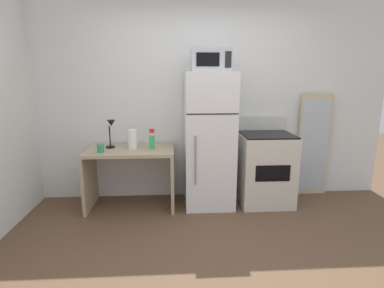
{
  "coord_description": "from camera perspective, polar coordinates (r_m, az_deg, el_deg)",
  "views": [
    {
      "loc": [
        -0.37,
        -2.33,
        1.63
      ],
      "look_at": [
        -0.16,
        1.1,
        0.85
      ],
      "focal_mm": 28.15,
      "sensor_mm": 36.0,
      "label": 1
    }
  ],
  "objects": [
    {
      "name": "paper_towel_roll",
      "position": [
        3.77,
        -11.19,
        0.89
      ],
      "size": [
        0.11,
        0.11,
        0.24
      ],
      "primitive_type": "cylinder",
      "color": "white",
      "rests_on": "desk"
    },
    {
      "name": "desk_lamp",
      "position": [
        3.85,
        -15.1,
        2.76
      ],
      "size": [
        0.14,
        0.12,
        0.35
      ],
      "color": "black",
      "rests_on": "desk"
    },
    {
      "name": "oven_range",
      "position": [
        4.02,
        13.7,
        -4.46
      ],
      "size": [
        0.66,
        0.61,
        1.1
      ],
      "color": "beige",
      "rests_on": "ground"
    },
    {
      "name": "desk",
      "position": [
        3.85,
        -11.52,
        -4.3
      ],
      "size": [
        1.08,
        0.62,
        0.75
      ],
      "color": "tan",
      "rests_on": "ground"
    },
    {
      "name": "ground_plane",
      "position": [
        2.86,
        4.85,
        -21.95
      ],
      "size": [
        12.0,
        12.0,
        0.0
      ],
      "primitive_type": "plane",
      "color": "brown"
    },
    {
      "name": "refrigerator",
      "position": [
        3.77,
        3.29,
        0.66
      ],
      "size": [
        0.61,
        0.62,
        1.68
      ],
      "color": "white",
      "rests_on": "ground"
    },
    {
      "name": "coffee_mug",
      "position": [
        3.69,
        -16.94,
        -0.83
      ],
      "size": [
        0.08,
        0.08,
        0.09
      ],
      "primitive_type": "cylinder",
      "color": "#338C66",
      "rests_on": "desk"
    },
    {
      "name": "leaning_mirror",
      "position": [
        4.46,
        22.04,
        -0.23
      ],
      "size": [
        0.44,
        0.03,
        1.4
      ],
      "color": "#C6B793",
      "rests_on": "ground"
    },
    {
      "name": "wall_back_white",
      "position": [
        4.06,
        1.75,
        8.09
      ],
      "size": [
        5.0,
        0.1,
        2.6
      ],
      "primitive_type": "cube",
      "color": "silver",
      "rests_on": "ground"
    },
    {
      "name": "spray_bottle",
      "position": [
        3.74,
        -7.57,
        0.59
      ],
      "size": [
        0.06,
        0.06,
        0.25
      ],
      "color": "green",
      "rests_on": "desk"
    },
    {
      "name": "microwave",
      "position": [
        3.67,
        3.53,
        15.57
      ],
      "size": [
        0.46,
        0.35,
        0.26
      ],
      "color": "#B7B7BC",
      "rests_on": "refrigerator"
    }
  ]
}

